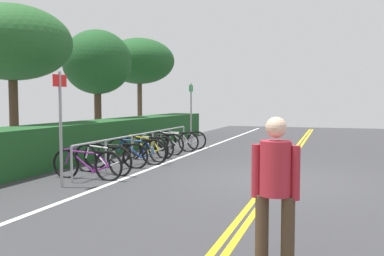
# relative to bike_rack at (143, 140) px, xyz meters

# --- Properties ---
(ground_plane) EXTENTS (38.36, 11.22, 0.05)m
(ground_plane) POSITION_rel_bike_rack_xyz_m (-1.77, -4.05, -0.63)
(ground_plane) COLOR #353538
(centre_line_yellow_inner) EXTENTS (34.53, 0.10, 0.00)m
(centre_line_yellow_inner) POSITION_rel_bike_rack_xyz_m (-1.77, -4.13, -0.61)
(centre_line_yellow_inner) COLOR gold
(centre_line_yellow_inner) RESTS_ON ground_plane
(centre_line_yellow_outer) EXTENTS (34.53, 0.10, 0.00)m
(centre_line_yellow_outer) POSITION_rel_bike_rack_xyz_m (-1.77, -3.97, -0.61)
(centre_line_yellow_outer) COLOR gold
(centre_line_yellow_outer) RESTS_ON ground_plane
(bike_lane_stripe_white) EXTENTS (34.53, 0.12, 0.00)m
(bike_lane_stripe_white) POSITION_rel_bike_rack_xyz_m (-1.77, -0.82, -0.61)
(bike_lane_stripe_white) COLOR white
(bike_lane_stripe_white) RESTS_ON ground_plane
(bike_rack) EXTENTS (7.19, 0.05, 0.81)m
(bike_rack) POSITION_rel_bike_rack_xyz_m (0.00, 0.00, 0.00)
(bike_rack) COLOR #9EA0A5
(bike_rack) RESTS_ON ground_plane
(bicycle_0) EXTENTS (0.46, 1.79, 0.72)m
(bicycle_0) POSITION_rel_bike_rack_xyz_m (-3.09, -0.07, -0.27)
(bicycle_0) COLOR black
(bicycle_0) RESTS_ON ground_plane
(bicycle_1) EXTENTS (0.55, 1.80, 0.75)m
(bicycle_1) POSITION_rel_bike_rack_xyz_m (-2.36, -0.04, -0.26)
(bicycle_1) COLOR black
(bicycle_1) RESTS_ON ground_plane
(bicycle_2) EXTENTS (0.51, 1.71, 0.71)m
(bicycle_2) POSITION_rel_bike_rack_xyz_m (-1.49, 0.07, -0.28)
(bicycle_2) COLOR black
(bicycle_2) RESTS_ON ground_plane
(bicycle_3) EXTENTS (0.46, 1.80, 0.76)m
(bicycle_3) POSITION_rel_bike_rack_xyz_m (-0.71, -0.12, -0.25)
(bicycle_3) COLOR black
(bicycle_3) RESTS_ON ground_plane
(bicycle_4) EXTENTS (0.67, 1.73, 0.78)m
(bicycle_4) POSITION_rel_bike_rack_xyz_m (-0.00, -0.07, -0.24)
(bicycle_4) COLOR black
(bicycle_4) RESTS_ON ground_plane
(bicycle_5) EXTENTS (0.58, 1.67, 0.73)m
(bicycle_5) POSITION_rel_bike_rack_xyz_m (0.74, 0.05, -0.27)
(bicycle_5) COLOR black
(bicycle_5) RESTS_ON ground_plane
(bicycle_6) EXTENTS (0.46, 1.72, 0.75)m
(bicycle_6) POSITION_rel_bike_rack_xyz_m (1.49, 0.07, -0.26)
(bicycle_6) COLOR black
(bicycle_6) RESTS_ON ground_plane
(bicycle_7) EXTENTS (0.48, 1.75, 0.74)m
(bicycle_7) POSITION_rel_bike_rack_xyz_m (2.38, -0.05, -0.26)
(bicycle_7) COLOR black
(bicycle_7) RESTS_ON ground_plane
(bicycle_8) EXTENTS (0.64, 1.72, 0.72)m
(bicycle_8) POSITION_rel_bike_rack_xyz_m (3.02, -0.12, -0.27)
(bicycle_8) COLOR black
(bicycle_8) RESTS_ON ground_plane
(pedestrian) EXTENTS (0.32, 0.49, 1.60)m
(pedestrian) POSITION_rel_bike_rack_xyz_m (-6.92, -4.72, 0.30)
(pedestrian) COLOR #4C3826
(pedestrian) RESTS_ON ground_plane
(sign_post_near) EXTENTS (0.36, 0.07, 2.34)m
(sign_post_near) POSITION_rel_bike_rack_xyz_m (-4.04, -0.08, 0.79)
(sign_post_near) COLOR gray
(sign_post_near) RESTS_ON ground_plane
(sign_post_far) EXTENTS (0.36, 0.06, 2.40)m
(sign_post_far) POSITION_rel_bike_rack_xyz_m (3.87, -0.19, 0.83)
(sign_post_far) COLOR gray
(sign_post_far) RESTS_ON ground_plane
(hedge_backdrop) EXTENTS (16.14, 1.35, 1.10)m
(hedge_backdrop) POSITION_rel_bike_rack_xyz_m (1.50, 1.97, -0.06)
(hedge_backdrop) COLOR #1C4C21
(hedge_backdrop) RESTS_ON ground_plane
(tree_mid) EXTENTS (3.49, 3.49, 4.57)m
(tree_mid) POSITION_rel_bike_rack_xyz_m (-0.99, 3.75, 2.84)
(tree_mid) COLOR #473323
(tree_mid) RESTS_ON ground_plane
(tree_far_right) EXTENTS (2.69, 2.69, 4.53)m
(tree_far_right) POSITION_rel_bike_rack_xyz_m (3.43, 3.55, 2.64)
(tree_far_right) COLOR #473323
(tree_far_right) RESTS_ON ground_plane
(tree_extra) EXTENTS (3.44, 3.44, 4.81)m
(tree_extra) POSITION_rel_bike_rack_xyz_m (7.77, 3.80, 3.07)
(tree_extra) COLOR brown
(tree_extra) RESTS_ON ground_plane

